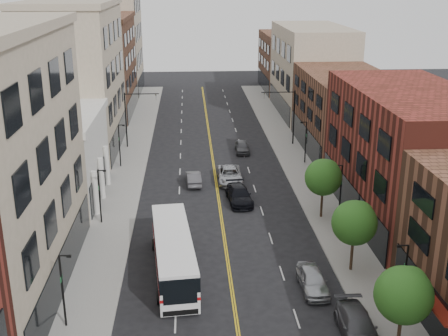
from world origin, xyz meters
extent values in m
cube|color=gray|center=(-10.00, 35.00, 0.07)|extent=(4.00, 110.00, 0.15)
cube|color=gray|center=(10.00, 35.00, 0.07)|extent=(4.00, 110.00, 0.15)
cube|color=silver|center=(-17.00, 31.00, 4.00)|extent=(10.00, 14.00, 8.00)
cube|color=tan|center=(-17.00, 48.00, 9.00)|extent=(10.00, 20.00, 18.00)
cube|color=brown|center=(-17.00, 68.00, 7.50)|extent=(10.00, 20.00, 15.00)
cube|color=tan|center=(-17.00, 86.00, 10.00)|extent=(10.00, 16.00, 20.00)
cube|color=#592117|center=(17.00, 24.00, 6.00)|extent=(10.00, 22.00, 12.00)
cube|color=brown|center=(17.00, 45.00, 5.00)|extent=(10.00, 20.00, 10.00)
cube|color=tan|center=(17.00, 66.00, 7.00)|extent=(10.00, 22.00, 14.00)
cube|color=brown|center=(17.00, 86.00, 5.50)|extent=(10.00, 18.00, 11.00)
cylinder|color=black|center=(9.30, 4.00, 1.40)|extent=(0.22, 0.22, 2.50)
sphere|color=#215B1A|center=(9.30, 4.00, 4.04)|extent=(3.40, 3.40, 3.40)
sphere|color=#215B1A|center=(9.80, 4.40, 4.55)|extent=(2.04, 2.04, 2.04)
cylinder|color=black|center=(9.30, 14.00, 1.40)|extent=(0.22, 0.22, 2.50)
sphere|color=#215B1A|center=(9.30, 14.00, 4.04)|extent=(3.40, 3.40, 3.40)
sphere|color=#215B1A|center=(9.80, 14.40, 4.55)|extent=(2.04, 2.04, 2.04)
cylinder|color=black|center=(9.30, 24.00, 1.40)|extent=(0.22, 0.22, 2.50)
sphere|color=#215B1A|center=(9.30, 24.00, 4.04)|extent=(3.40, 3.40, 3.40)
sphere|color=#215B1A|center=(9.80, 24.40, 4.55)|extent=(2.04, 2.04, 2.04)
cylinder|color=black|center=(-11.00, 8.00, 2.65)|extent=(0.14, 0.14, 5.00)
cylinder|color=black|center=(-10.65, 8.00, 5.15)|extent=(0.70, 0.10, 0.10)
cube|color=black|center=(-10.40, 8.00, 5.10)|extent=(0.28, 0.14, 0.14)
cube|color=#19592D|center=(-11.00, 8.00, 3.55)|extent=(0.04, 0.55, 0.35)
cylinder|color=black|center=(-11.00, 24.00, 2.65)|extent=(0.14, 0.14, 5.00)
cylinder|color=black|center=(-10.65, 24.00, 5.15)|extent=(0.70, 0.10, 0.10)
cube|color=black|center=(-10.40, 24.00, 5.10)|extent=(0.28, 0.14, 0.14)
cube|color=#19592D|center=(-11.00, 24.00, 3.55)|extent=(0.04, 0.55, 0.35)
cylinder|color=black|center=(-11.00, 40.00, 2.65)|extent=(0.14, 0.14, 5.00)
cylinder|color=black|center=(-10.65, 40.00, 5.15)|extent=(0.70, 0.10, 0.10)
cube|color=black|center=(-10.40, 40.00, 5.10)|extent=(0.28, 0.14, 0.14)
cube|color=#19592D|center=(-11.00, 40.00, 3.55)|extent=(0.04, 0.55, 0.35)
cylinder|color=black|center=(11.00, 8.00, 2.65)|extent=(0.14, 0.14, 5.00)
cylinder|color=black|center=(10.65, 8.00, 5.15)|extent=(0.70, 0.10, 0.10)
cube|color=black|center=(10.40, 8.00, 5.10)|extent=(0.28, 0.14, 0.14)
cube|color=#19592D|center=(11.00, 8.00, 3.55)|extent=(0.04, 0.55, 0.35)
cylinder|color=black|center=(11.00, 24.00, 2.65)|extent=(0.14, 0.14, 5.00)
cylinder|color=black|center=(10.65, 24.00, 5.15)|extent=(0.70, 0.10, 0.10)
cube|color=black|center=(10.40, 24.00, 5.10)|extent=(0.28, 0.14, 0.14)
cube|color=#19592D|center=(11.00, 24.00, 3.55)|extent=(0.04, 0.55, 0.35)
cylinder|color=black|center=(11.00, 40.00, 2.65)|extent=(0.14, 0.14, 5.00)
cylinder|color=black|center=(10.65, 40.00, 5.15)|extent=(0.70, 0.10, 0.10)
cube|color=black|center=(10.40, 40.00, 5.10)|extent=(0.28, 0.14, 0.14)
cube|color=#19592D|center=(11.00, 40.00, 3.55)|extent=(0.04, 0.55, 0.35)
cylinder|color=black|center=(-11.00, 48.00, 3.75)|extent=(0.18, 0.18, 7.20)
cylinder|color=black|center=(-8.80, 48.00, 7.15)|extent=(4.40, 0.12, 0.12)
imported|color=black|center=(-7.00, 48.00, 6.75)|extent=(0.15, 0.18, 0.90)
cylinder|color=black|center=(11.00, 48.00, 3.75)|extent=(0.18, 0.18, 7.20)
cylinder|color=black|center=(8.80, 48.00, 7.15)|extent=(4.40, 0.12, 0.12)
imported|color=black|center=(7.00, 48.00, 6.75)|extent=(0.15, 0.18, 0.90)
cube|color=white|center=(-4.22, 14.58, 1.68)|extent=(3.78, 12.41, 2.95)
cube|color=black|center=(-4.22, 14.58, 2.39)|extent=(3.82, 12.46, 1.07)
cube|color=#A80C0E|center=(-4.22, 14.58, 1.37)|extent=(3.82, 12.46, 0.22)
cube|color=black|center=(-3.64, 8.48, 1.93)|extent=(2.24, 0.27, 1.63)
cylinder|color=black|center=(-5.17, 10.40, 0.49)|extent=(0.38, 1.00, 0.98)
cylinder|color=black|center=(-2.50, 10.66, 0.49)|extent=(0.38, 1.00, 0.98)
cylinder|color=black|center=(-5.94, 18.51, 0.49)|extent=(0.38, 1.00, 0.98)
cylinder|color=black|center=(-3.26, 18.76, 0.49)|extent=(0.38, 1.00, 0.98)
imported|color=#4B4B50|center=(7.40, 5.80, 0.77)|extent=(2.24, 5.33, 1.54)
imported|color=#A9ACB1|center=(5.80, 11.52, 0.78)|extent=(1.92, 4.63, 1.57)
imported|color=#4B4A4F|center=(-2.47, 33.68, 0.71)|extent=(1.77, 4.41, 1.43)
imported|color=black|center=(1.99, 28.26, 0.79)|extent=(2.68, 5.60, 1.58)
imported|color=#ACAFB4|center=(1.50, 34.27, 0.79)|extent=(2.63, 5.68, 1.58)
imported|color=#4A4B4F|center=(3.89, 45.05, 0.73)|extent=(1.78, 4.32, 1.46)
camera|label=1|loc=(-2.84, -23.44, 21.45)|focal=45.00mm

